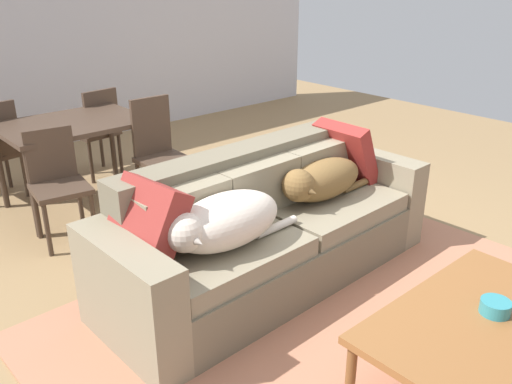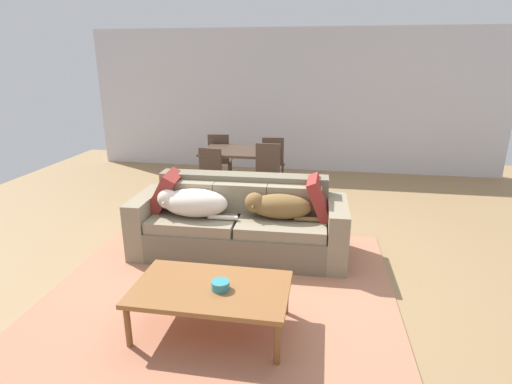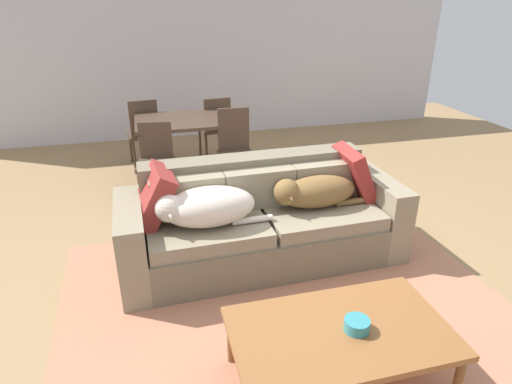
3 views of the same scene
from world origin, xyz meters
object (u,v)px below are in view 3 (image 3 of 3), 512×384
bowl_on_coffee_table (357,325)px  coffee_table (340,335)px  throw_pillow_by_left_arm (153,196)px  dining_chair_near_right (236,148)px  dining_table (185,125)px  dining_chair_far_right (216,126)px  throw_pillow_by_right_arm (354,173)px  dog_on_right_cushion (313,192)px  dining_chair_far_left (144,130)px  dog_on_left_cushion (205,207)px  couch (261,222)px  dining_chair_near_left (156,158)px

bowl_on_coffee_table → coffee_table: bearing=166.0°
throw_pillow_by_left_arm → dining_chair_near_right: bearing=55.8°
dining_table → dining_chair_far_right: (0.46, 0.53, -0.18)m
throw_pillow_by_right_arm → dog_on_right_cushion: bearing=-161.2°
dining_chair_far_left → dining_table: bearing=123.1°
dining_chair_near_right → dining_chair_far_left: 1.49m
coffee_table → throw_pillow_by_right_arm: bearing=62.2°
coffee_table → dining_chair_far_right: (-0.03, 4.00, 0.14)m
dog_on_right_cushion → dining_chair_near_right: (-0.34, 1.54, -0.08)m
coffee_table → dog_on_left_cushion: bearing=113.8°
throw_pillow_by_left_arm → dining_chair_near_right: 1.74m
dog_on_left_cushion → dining_chair_far_left: dining_chair_far_left is taller
coffee_table → dining_chair_near_right: dining_chair_near_right is taller
couch → coffee_table: bearing=-88.7°
throw_pillow_by_left_arm → bowl_on_coffee_table: (1.04, -1.51, -0.24)m
couch → dining_table: couch is taller
coffee_table → dining_chair_far_right: dining_chair_far_right is taller
dining_table → bowl_on_coffee_table: bearing=-80.7°
dog_on_left_cushion → bowl_on_coffee_table: (0.66, -1.32, -0.20)m
dog_on_right_cushion → dining_table: 2.25m
throw_pillow_by_left_arm → dining_chair_near_right: size_ratio=0.47×
dog_on_left_cushion → dog_on_right_cushion: (0.93, 0.09, -0.01)m
throw_pillow_by_right_arm → dining_table: 2.33m
throw_pillow_by_right_arm → dining_chair_far_right: bearing=108.8°
couch → dining_chair_near_left: same height
dog_on_left_cushion → dining_table: 2.17m
coffee_table → dining_chair_far_left: bearing=103.6°
throw_pillow_by_right_arm → dining_chair_far_left: (-1.78, 2.50, -0.19)m
coffee_table → dining_table: dining_table is taller
throw_pillow_by_right_arm → dining_chair_near_right: dining_chair_near_right is taller
dog_on_right_cushion → bowl_on_coffee_table: size_ratio=5.81×
dog_on_right_cushion → dog_on_left_cushion: bearing=-176.0°
dining_table → dining_chair_far_right: 0.73m
bowl_on_coffee_table → dining_chair_far_left: dining_chair_far_left is taller
dining_table → coffee_table: bearing=-82.0°
dog_on_left_cushion → bowl_on_coffee_table: 1.48m
dining_chair_far_right → throw_pillow_by_left_arm: bearing=63.0°
dining_table → dining_chair_near_right: 0.76m
dog_on_left_cushion → dining_table: bearing=86.4°
couch → bowl_on_coffee_table: bearing=-85.4°
throw_pillow_by_left_arm → throw_pillow_by_right_arm: size_ratio=0.98×
throw_pillow_by_right_arm → couch: bearing=-175.0°
coffee_table → dining_chair_far_left: dining_chair_far_left is taller
couch → dining_chair_far_left: (-0.90, 2.58, 0.16)m
coffee_table → dining_chair_near_left: 3.06m
dog_on_right_cushion → dining_chair_far_right: bearing=96.9°
couch → coffee_table: 1.46m
coffee_table → dining_table: 3.52m
bowl_on_coffee_table → couch: bearing=96.0°
bowl_on_coffee_table → dining_chair_near_left: (-0.96, 2.96, 0.05)m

